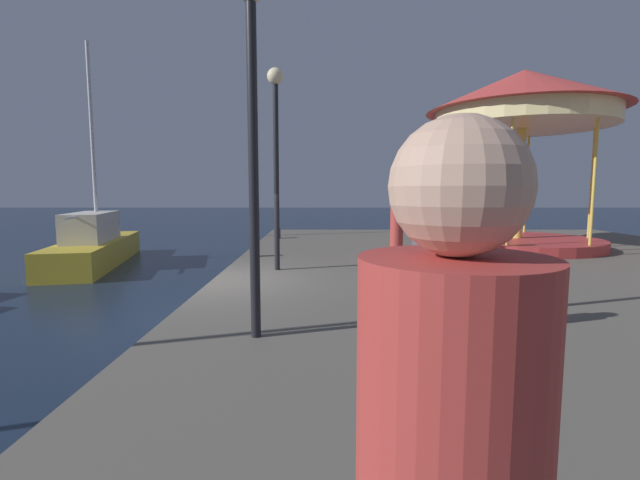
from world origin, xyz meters
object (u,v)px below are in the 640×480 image
(lamp_post_mid_promenade, at_px, (254,92))
(bollard_center, at_px, (279,233))
(lamp_post_far_end, at_px, (277,134))
(carousel, at_px, (524,116))
(person_near_carousel, at_px, (427,268))
(bollard_north, at_px, (255,249))
(sailboat_yellow, at_px, (96,245))
(person_mid_promenade, at_px, (398,227))

(lamp_post_mid_promenade, distance_m, bollard_center, 11.72)
(lamp_post_far_end, bearing_deg, bollard_center, 95.44)
(carousel, bearing_deg, person_near_carousel, -119.81)
(person_near_carousel, bearing_deg, bollard_north, 114.92)
(lamp_post_far_end, bearing_deg, person_near_carousel, -63.86)
(sailboat_yellow, bearing_deg, lamp_post_far_end, -38.10)
(sailboat_yellow, height_order, lamp_post_far_end, sailboat_yellow)
(bollard_north, relative_size, person_near_carousel, 0.22)
(lamp_post_far_end, distance_m, bollard_center, 7.31)
(lamp_post_mid_promenade, relative_size, bollard_center, 10.67)
(carousel, distance_m, lamp_post_far_end, 8.31)
(lamp_post_far_end, xyz_separation_m, bollard_center, (-0.64, 6.72, -2.82))
(person_near_carousel, bearing_deg, person_mid_promenade, 83.36)
(sailboat_yellow, relative_size, lamp_post_mid_promenade, 1.80)
(lamp_post_far_end, relative_size, person_near_carousel, 2.45)
(lamp_post_mid_promenade, bearing_deg, lamp_post_far_end, 92.26)
(carousel, bearing_deg, bollard_center, 161.03)
(lamp_post_far_end, xyz_separation_m, person_mid_promenade, (3.00, 1.73, -2.18))
(carousel, xyz_separation_m, bollard_center, (-7.84, 2.70, -3.87))
(person_mid_promenade, bearing_deg, bollard_north, 175.40)
(person_mid_promenade, bearing_deg, lamp_post_mid_promenade, -113.78)
(sailboat_yellow, xyz_separation_m, bollard_center, (6.27, 1.30, 0.30))
(lamp_post_mid_promenade, height_order, bollard_center, lamp_post_mid_promenade)
(lamp_post_far_end, relative_size, person_mid_promenade, 2.49)
(person_mid_promenade, bearing_deg, carousel, 28.58)
(lamp_post_far_end, height_order, person_mid_promenade, lamp_post_far_end)
(carousel, height_order, person_near_carousel, carousel)
(carousel, distance_m, bollard_north, 9.13)
(bollard_center, xyz_separation_m, person_mid_promenade, (3.64, -4.99, 0.63))
(sailboat_yellow, relative_size, carousel, 1.32)
(bollard_north, height_order, person_near_carousel, person_near_carousel)
(lamp_post_mid_promenade, xyz_separation_m, lamp_post_far_end, (-0.18, 4.65, 0.10))
(lamp_post_mid_promenade, height_order, person_mid_promenade, lamp_post_mid_promenade)
(person_near_carousel, bearing_deg, lamp_post_far_end, 116.14)
(lamp_post_mid_promenade, xyz_separation_m, person_near_carousel, (2.07, 0.05, -2.07))
(lamp_post_mid_promenade, xyz_separation_m, bollard_center, (-0.82, 11.37, -2.72))
(sailboat_yellow, bearing_deg, carousel, -5.63)
(person_near_carousel, bearing_deg, sailboat_yellow, 132.46)
(bollard_center, bearing_deg, bollard_north, -92.29)
(lamp_post_far_end, bearing_deg, sailboat_yellow, 141.90)
(carousel, height_order, lamp_post_mid_promenade, carousel)
(lamp_post_mid_promenade, bearing_deg, bollard_center, 94.15)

